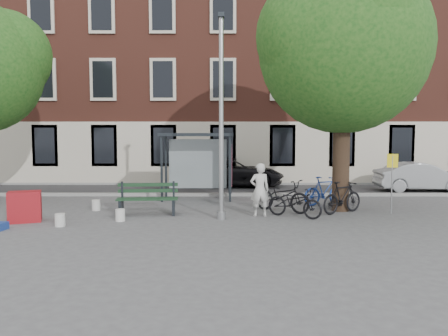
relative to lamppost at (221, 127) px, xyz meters
The scene contains 21 objects.
ground 2.78m from the lamppost, ahead, with size 90.00×90.00×0.00m, color #4C4C4F.
road 7.53m from the lamppost, 90.00° to the left, with size 40.00×4.00×0.01m, color #28282B.
curb_near 5.69m from the lamppost, 90.00° to the left, with size 40.00×0.25×0.12m, color gray.
curb_far 9.40m from the lamppost, 90.00° to the left, with size 40.00×0.25×0.12m, color gray.
building_row 13.67m from the lamppost, 90.00° to the left, with size 30.00×8.00×14.00m, color brown.
lamppost is the anchor object (origin of this frame).
tree_right 5.10m from the lamppost, 19.03° to the left, with size 5.76×5.60×8.20m.
bus_shelter 4.24m from the lamppost, 98.43° to the left, with size 2.85×1.45×2.62m.
painter 2.33m from the lamppost, 21.49° to the left, with size 0.61×0.40×1.68m, color silver.
bench 3.41m from the lamppost, 162.44° to the left, with size 1.98×0.80×0.99m.
bike_a 3.27m from the lamppost, 32.90° to the left, with size 0.72×2.07×1.09m, color black.
bike_b 5.08m from the lamppost, 35.02° to the left, with size 0.50×1.75×1.05m, color navy.
bike_c 3.25m from the lamppost, ahead, with size 0.63×1.80×0.95m, color black.
bike_d 4.65m from the lamppost, 14.36° to the left, with size 0.49×1.75×1.05m, color black.
car_dark 8.66m from the lamppost, 86.92° to the left, with size 2.34×5.08×1.41m, color black.
car_silver 11.28m from the lamppost, 36.05° to the left, with size 1.39×3.98×1.31m, color #9B9EA2.
red_stand 6.25m from the lamppost, behind, with size 0.90×0.60×0.90m, color maroon.
bucket_a 5.31m from the lamppost, 166.80° to the right, with size 0.28×0.28×0.36m, color silver.
bucket_b 3.98m from the lamppost, behind, with size 0.28×0.28×0.36m, color silver.
bucket_c 5.22m from the lamppost, 160.43° to the left, with size 0.28×0.28×0.36m, color silver.
notice_sign 5.75m from the lamppost, ahead, with size 0.33×0.11×1.94m.
Camera 1 is at (0.13, -13.09, 2.58)m, focal length 35.00 mm.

